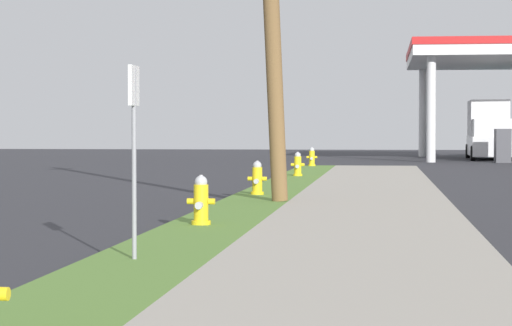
% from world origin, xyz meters
% --- Properties ---
extents(fire_hydrant_second, '(0.42, 0.38, 0.74)m').
position_xyz_m(fire_hydrant_second, '(0.56, 13.72, 0.45)').
color(fire_hydrant_second, yellow).
rests_on(fire_hydrant_second, grass_verge).
extents(fire_hydrant_third, '(0.42, 0.37, 0.74)m').
position_xyz_m(fire_hydrant_third, '(0.53, 21.01, 0.45)').
color(fire_hydrant_third, yellow).
rests_on(fire_hydrant_third, grass_verge).
extents(fire_hydrant_fourth, '(0.42, 0.37, 0.74)m').
position_xyz_m(fire_hydrant_fourth, '(0.66, 30.34, 0.45)').
color(fire_hydrant_fourth, yellow).
rests_on(fire_hydrant_fourth, grass_verge).
extents(fire_hydrant_fifth, '(0.42, 0.38, 0.74)m').
position_xyz_m(fire_hydrant_fifth, '(0.49, 39.26, 0.45)').
color(fire_hydrant_fifth, yellow).
rests_on(fire_hydrant_fifth, grass_verge).
extents(street_sign_post, '(0.05, 0.36, 2.12)m').
position_xyz_m(street_sign_post, '(0.56, 9.54, 1.63)').
color(street_sign_post, gray).
rests_on(street_sign_post, grass_verge).
extents(car_teal_by_near_pump, '(2.11, 4.58, 1.57)m').
position_xyz_m(car_teal_by_near_pump, '(10.15, 60.66, 0.72)').
color(car_teal_by_near_pump, '#197075').
rests_on(car_teal_by_near_pump, ground).
extents(truck_white_at_forecourt, '(2.31, 6.46, 3.11)m').
position_xyz_m(truck_white_at_forecourt, '(8.80, 53.86, 1.49)').
color(truck_white_at_forecourt, white).
rests_on(truck_white_at_forecourt, ground).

